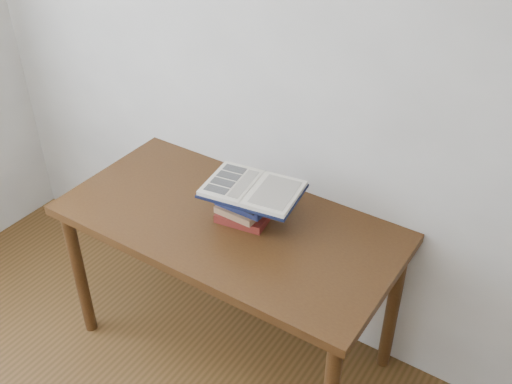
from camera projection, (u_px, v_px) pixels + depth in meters
The scene contains 3 objects.
desk at pixel (229, 237), 2.64m from camera, with size 1.49×0.74×0.80m.
book_stack at pixel (244, 203), 2.55m from camera, with size 0.24×0.19×0.16m.
open_book at pixel (253, 189), 2.47m from camera, with size 0.43×0.33×0.03m.
Camera 1 is at (1.22, -0.27, 2.38)m, focal length 42.00 mm.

